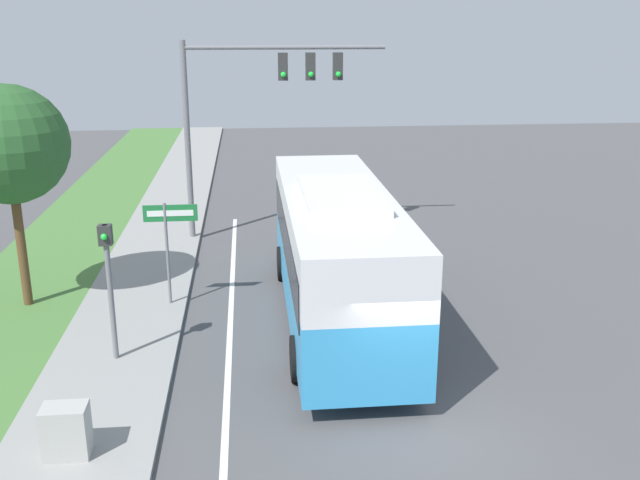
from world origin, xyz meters
name	(u,v)px	position (x,y,z in m)	size (l,w,h in m)	color
ground_plane	(412,418)	(0.00, 0.00, 0.00)	(80.00, 80.00, 0.00)	#4C4C4F
sidewalk	(84,433)	(-6.20, 0.00, 0.06)	(2.80, 80.00, 0.12)	gray
lane_divider_near	(226,428)	(-3.60, 0.00, 0.00)	(0.14, 30.00, 0.01)	silver
bus	(337,247)	(-0.88, 4.90, 1.97)	(2.73, 10.17, 3.60)	#3393D1
signal_gantry	(255,95)	(-2.74, 12.45, 5.01)	(6.81, 0.41, 6.80)	slate
pedestrian_signal	(109,271)	(-6.11, 2.98, 2.18)	(0.28, 0.34, 3.22)	slate
street_sign	(169,234)	(-5.14, 6.19, 2.05)	(1.40, 0.08, 2.88)	slate
utility_cabinet	(66,431)	(-6.29, -0.78, 0.59)	(0.77, 0.53, 0.94)	#A8A8A3
roadside_tree	(8,145)	(-9.01, 6.55, 4.39)	(3.02, 3.02, 5.82)	brown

